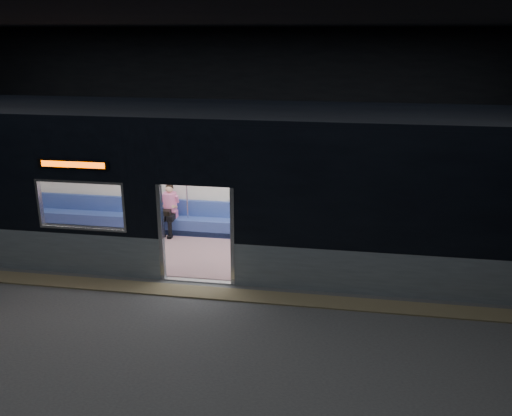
# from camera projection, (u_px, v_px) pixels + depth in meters

# --- Properties ---
(station_floor) EXTENTS (24.00, 14.00, 0.01)m
(station_floor) POSITION_uv_depth(u_px,v_px,m) (184.00, 306.00, 10.15)
(station_floor) COLOR #47494C
(station_floor) RESTS_ON ground
(station_envelope) EXTENTS (24.00, 14.00, 5.00)m
(station_envelope) POSITION_uv_depth(u_px,v_px,m) (174.00, 109.00, 9.00)
(station_envelope) COLOR black
(station_envelope) RESTS_ON station_floor
(tactile_strip) EXTENTS (22.80, 0.50, 0.03)m
(tactile_strip) POSITION_uv_depth(u_px,v_px,m) (192.00, 292.00, 10.66)
(tactile_strip) COLOR #8C7F59
(tactile_strip) RESTS_ON station_floor
(metro_car) EXTENTS (18.00, 3.04, 3.35)m
(metro_car) POSITION_uv_depth(u_px,v_px,m) (213.00, 176.00, 11.95)
(metro_car) COLOR #909FAB
(metro_car) RESTS_ON station_floor
(passenger) EXTENTS (0.35, 0.61, 1.27)m
(passenger) POSITION_uv_depth(u_px,v_px,m) (169.00, 206.00, 13.45)
(passenger) COLOR black
(passenger) RESTS_ON metro_car
(handbag) EXTENTS (0.27, 0.25, 0.12)m
(handbag) POSITION_uv_depth(u_px,v_px,m) (166.00, 212.00, 13.30)
(handbag) COLOR black
(handbag) RESTS_ON passenger
(transit_map) EXTENTS (0.92, 0.03, 0.60)m
(transit_map) POSITION_uv_depth(u_px,v_px,m) (346.00, 183.00, 12.86)
(transit_map) COLOR white
(transit_map) RESTS_ON metro_car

